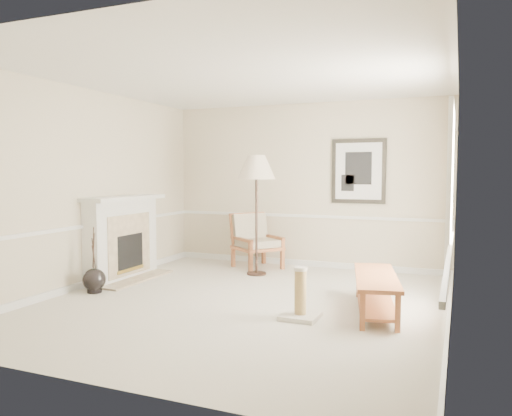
% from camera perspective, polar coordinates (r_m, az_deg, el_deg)
% --- Properties ---
extents(ground, '(5.50, 5.50, 0.00)m').
position_cam_1_polar(ground, '(6.58, -1.43, -10.73)').
color(ground, silver).
rests_on(ground, ground).
extents(room, '(5.04, 5.54, 2.92)m').
position_cam_1_polar(room, '(6.38, -0.04, 5.74)').
color(room, beige).
rests_on(room, ground).
extents(fireplace, '(0.64, 1.64, 1.31)m').
position_cam_1_polar(fireplace, '(8.14, -14.98, -3.38)').
color(fireplace, white).
rests_on(fireplace, ground).
extents(floor_vase, '(0.32, 0.32, 0.93)m').
position_cam_1_polar(floor_vase, '(7.41, -18.00, -7.89)').
color(floor_vase, black).
rests_on(floor_vase, ground).
extents(armchair, '(1.04, 1.03, 0.95)m').
position_cam_1_polar(armchair, '(8.84, -0.19, -3.49)').
color(armchair, '#9C5E32').
rests_on(armchair, ground).
extents(floor_lamp, '(0.72, 0.72, 1.96)m').
position_cam_1_polar(floor_lamp, '(8.11, 0.06, 4.29)').
color(floor_lamp, black).
rests_on(floor_lamp, ground).
extents(bench, '(0.81, 1.66, 0.45)m').
position_cam_1_polar(bench, '(6.23, 13.54, -8.83)').
color(bench, '#9C5E32').
rests_on(bench, ground).
extents(scratching_post, '(0.43, 0.43, 0.60)m').
position_cam_1_polar(scratching_post, '(5.87, 5.09, -10.68)').
color(scratching_post, beige).
rests_on(scratching_post, ground).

